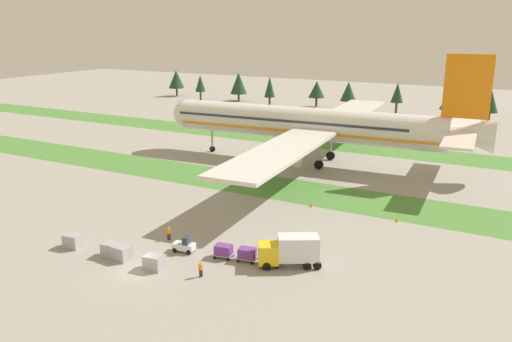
{
  "coord_description": "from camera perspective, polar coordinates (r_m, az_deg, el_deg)",
  "views": [
    {
      "loc": [
        36.03,
        -39.4,
        26.1
      ],
      "look_at": [
        -0.97,
        29.31,
        4.0
      ],
      "focal_mm": 36.37,
      "sensor_mm": 36.0,
      "label": 1
    }
  ],
  "objects": [
    {
      "name": "uld_container_3",
      "position": [
        59.13,
        -11.16,
        -9.81
      ],
      "size": [
        2.14,
        1.78,
        1.66
      ],
      "primitive_type": "cube",
      "rotation": [
        0.0,
        0.0,
        0.09
      ],
      "color": "#A3A3A8",
      "rests_on": "ground"
    },
    {
      "name": "taxiway_marker_0",
      "position": [
        74.0,
        15.24,
        -5.2
      ],
      "size": [
        0.44,
        0.44,
        0.54
      ],
      "primitive_type": "cone",
      "color": "orange",
      "rests_on": "ground"
    },
    {
      "name": "cargo_dolly_second",
      "position": [
        59.86,
        -0.98,
        -9.07
      ],
      "size": [
        2.42,
        1.85,
        1.55
      ],
      "rotation": [
        0.0,
        0.0,
        1.74
      ],
      "color": "#A3A3A8",
      "rests_on": "ground"
    },
    {
      "name": "uld_container_0",
      "position": [
        63.36,
        -15.61,
        -8.33
      ],
      "size": [
        2.16,
        1.81,
        1.63
      ],
      "primitive_type": "cube",
      "rotation": [
        0.0,
        0.0,
        0.11
      ],
      "color": "#A3A3A8",
      "rests_on": "ground"
    },
    {
      "name": "grass_strip_near",
      "position": [
        86.24,
        2.2,
        -1.81
      ],
      "size": [
        320.0,
        11.57,
        0.01
      ],
      "primitive_type": "cube",
      "color": "#4C8438",
      "rests_on": "ground"
    },
    {
      "name": "grass_strip_far",
      "position": [
        117.74,
        9.77,
        2.78
      ],
      "size": [
        320.0,
        11.57,
        0.01
      ],
      "primitive_type": "cube",
      "color": "#4C8438",
      "rests_on": "ground"
    },
    {
      "name": "uld_container_1",
      "position": [
        67.14,
        -19.48,
        -7.25
      ],
      "size": [
        2.16,
        1.81,
        1.67
      ],
      "primitive_type": "cube",
      "rotation": [
        0.0,
        0.0,
        0.11
      ],
      "color": "#A3A3A8",
      "rests_on": "ground"
    },
    {
      "name": "ground_crew_marshaller",
      "position": [
        66.29,
        -9.58,
        -6.72
      ],
      "size": [
        0.52,
        0.36,
        1.74
      ],
      "rotation": [
        0.0,
        0.0,
        3.58
      ],
      "color": "black",
      "rests_on": "ground"
    },
    {
      "name": "taxiway_marker_1",
      "position": [
        77.44,
        6.09,
        -3.73
      ],
      "size": [
        0.44,
        0.44,
        0.65
      ],
      "primitive_type": "cone",
      "color": "orange",
      "rests_on": "ground"
    },
    {
      "name": "uld_container_2",
      "position": [
        62.18,
        -14.56,
        -8.71
      ],
      "size": [
        2.09,
        1.71,
        1.66
      ],
      "primitive_type": "cube",
      "rotation": [
        0.0,
        0.0,
        -0.06
      ],
      "color": "#A3A3A8",
      "rests_on": "ground"
    },
    {
      "name": "ground_plane",
      "position": [
        59.43,
        -12.9,
        -10.67
      ],
      "size": [
        400.0,
        400.0,
        0.0
      ],
      "primitive_type": "plane",
      "color": "gray"
    },
    {
      "name": "cargo_dolly_third",
      "position": [
        59.04,
        1.71,
        -9.44
      ],
      "size": [
        2.42,
        1.85,
        1.55
      ],
      "rotation": [
        0.0,
        0.0,
        1.74
      ],
      "color": "#A3A3A8",
      "rests_on": "ground"
    },
    {
      "name": "baggage_tug",
      "position": [
        62.78,
        -7.88,
        -8.1
      ],
      "size": [
        2.78,
        1.72,
        1.97
      ],
      "rotation": [
        0.0,
        0.0,
        1.74
      ],
      "color": "silver",
      "rests_on": "ground"
    },
    {
      "name": "catering_truck",
      "position": [
        58.43,
        3.77,
        -8.64
      ],
      "size": [
        7.18,
        5.45,
        3.58
      ],
      "rotation": [
        0.0,
        0.0,
        2.09
      ],
      "color": "yellow",
      "rests_on": "ground"
    },
    {
      "name": "cargo_dolly_lead",
      "position": [
        60.81,
        -3.58,
        -8.69
      ],
      "size": [
        2.42,
        1.85,
        1.55
      ],
      "rotation": [
        0.0,
        0.0,
        1.74
      ],
      "color": "#A3A3A8",
      "rests_on": "ground"
    },
    {
      "name": "airliner",
      "position": [
        100.26,
        6.52,
        5.13
      ],
      "size": [
        63.25,
        77.74,
        21.48
      ],
      "rotation": [
        0.0,
        0.0,
        1.63
      ],
      "color": "silver",
      "rests_on": "ground"
    },
    {
      "name": "ground_crew_loader",
      "position": [
        56.65,
        -6.11,
        -10.65
      ],
      "size": [
        0.36,
        0.52,
        1.74
      ],
      "rotation": [
        0.0,
        0.0,
        4.3
      ],
      "color": "black",
      "rests_on": "ground"
    },
    {
      "name": "distant_tree_line",
      "position": [
        161.55,
        15.95,
        8.16
      ],
      "size": [
        169.35,
        11.74,
        11.16
      ],
      "color": "#4C3823",
      "rests_on": "ground"
    }
  ]
}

